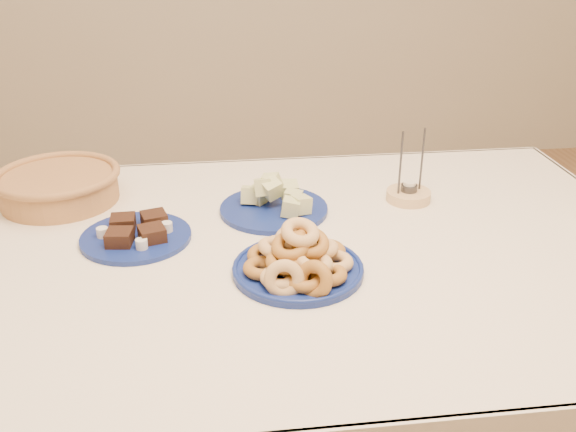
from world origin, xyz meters
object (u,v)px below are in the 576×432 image
object	(u,v)px
melon_plate	(275,202)
brownie_plate	(137,234)
wicker_basket	(59,185)
dining_table	(285,288)
donut_platter	(298,261)
candle_holder	(409,194)

from	to	relation	value
melon_plate	brownie_plate	bearing A→B (deg)	-160.97
wicker_basket	brownie_plate	bearing A→B (deg)	-48.82
dining_table	donut_platter	xyz separation A→B (m)	(0.01, -0.12, 0.14)
wicker_basket	candle_holder	distance (m)	0.89
dining_table	brownie_plate	size ratio (longest dim) A/B	5.59
brownie_plate	donut_platter	bearing A→B (deg)	-29.94
dining_table	melon_plate	xyz separation A→B (m)	(-0.00, 0.19, 0.13)
melon_plate	dining_table	bearing A→B (deg)	-89.02
dining_table	brownie_plate	distance (m)	0.36
donut_platter	dining_table	bearing A→B (deg)	95.99
melon_plate	wicker_basket	distance (m)	0.55
dining_table	wicker_basket	bearing A→B (deg)	149.40
brownie_plate	candle_holder	bearing A→B (deg)	11.23
donut_platter	melon_plate	size ratio (longest dim) A/B	1.09
candle_holder	dining_table	bearing A→B (deg)	-148.43
donut_platter	candle_holder	distance (m)	0.47
melon_plate	candle_holder	distance (m)	0.35
brownie_plate	candle_holder	distance (m)	0.68
wicker_basket	candle_holder	xyz separation A→B (m)	(0.88, -0.11, -0.03)
dining_table	brownie_plate	world-z (taller)	brownie_plate
brownie_plate	wicker_basket	xyz separation A→B (m)	(-0.21, 0.24, 0.03)
wicker_basket	candle_holder	world-z (taller)	candle_holder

